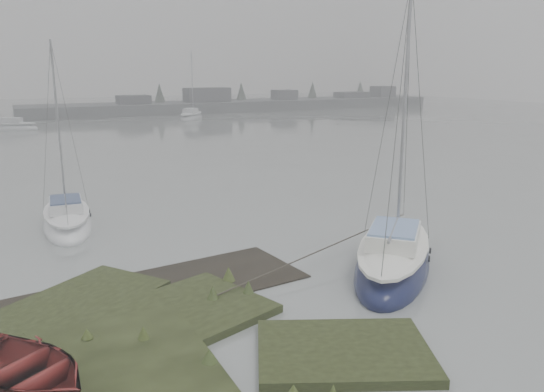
# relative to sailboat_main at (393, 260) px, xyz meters

# --- Properties ---
(ground) EXTENTS (160.00, 160.00, 0.00)m
(ground) POSITION_rel_sailboat_main_xyz_m (-4.58, 27.09, -0.28)
(ground) COLOR slate
(ground) RESTS_ON ground
(far_shoreline) EXTENTS (60.00, 8.00, 4.15)m
(far_shoreline) POSITION_rel_sailboat_main_xyz_m (22.26, 58.98, 0.57)
(far_shoreline) COLOR #4C4F51
(far_shoreline) RESTS_ON ground
(sailboat_main) EXTENTS (5.94, 5.88, 8.88)m
(sailboat_main) POSITION_rel_sailboat_main_xyz_m (0.00, 0.00, 0.00)
(sailboat_main) COLOR #0F1438
(sailboat_main) RESTS_ON ground
(sailboat_white) EXTENTS (2.12, 5.31, 7.33)m
(sailboat_white) POSITION_rel_sailboat_main_xyz_m (-8.07, 8.91, -0.05)
(sailboat_white) COLOR white
(sailboat_white) RESTS_ON ground
(sailboat_far_b) EXTENTS (5.12, 5.99, 8.44)m
(sailboat_far_b) POSITION_rel_sailboat_main_xyz_m (10.00, 48.71, -0.01)
(sailboat_far_b) COLOR #A9AFB3
(sailboat_far_b) RESTS_ON ground
(sailboat_far_c) EXTENTS (5.79, 3.73, 7.78)m
(sailboat_far_c) POSITION_rel_sailboat_main_xyz_m (-9.36, 45.72, -0.03)
(sailboat_far_c) COLOR silver
(sailboat_far_c) RESTS_ON ground
(dinghy) EXTENTS (3.53, 3.81, 0.64)m
(dinghy) POSITION_rel_sailboat_main_xyz_m (-9.99, -1.91, 0.27)
(dinghy) COLOR maroon
(dinghy) RESTS_ON marsh_bank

